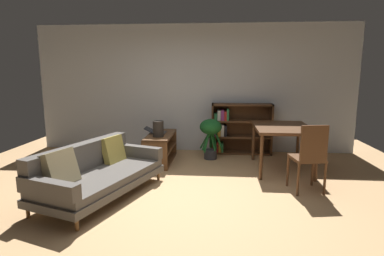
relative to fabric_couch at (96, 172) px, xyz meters
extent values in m
plane|color=tan|center=(1.14, 0.05, -0.35)|extent=(8.16, 8.16, 0.00)
cube|color=silver|center=(1.14, 2.75, 1.00)|extent=(6.80, 0.10, 2.70)
cylinder|color=brown|center=(0.74, 0.69, -0.28)|extent=(0.04, 0.04, 0.14)
cylinder|color=brown|center=(0.16, -0.98, -0.28)|extent=(0.04, 0.04, 0.14)
cylinder|color=brown|center=(0.02, 0.94, -0.28)|extent=(0.04, 0.04, 0.14)
cylinder|color=brown|center=(-0.55, -0.74, -0.28)|extent=(0.04, 0.04, 0.14)
cube|color=#56514C|center=(0.09, -0.02, -0.15)|extent=(1.45, 2.11, 0.10)
cube|color=#56514C|center=(0.09, -0.02, -0.05)|extent=(1.39, 2.03, 0.10)
cube|color=#56514C|center=(-0.23, 0.09, 0.18)|extent=(0.77, 1.81, 0.38)
cube|color=#56514C|center=(0.38, 0.82, 0.09)|extent=(0.84, 0.40, 0.18)
cube|color=#56514C|center=(-0.20, -0.87, 0.09)|extent=(0.84, 0.40, 0.18)
cube|color=tan|center=(-0.25, -0.46, 0.19)|extent=(0.38, 0.49, 0.46)
cube|color=tan|center=(0.07, 0.55, 0.18)|extent=(0.31, 0.45, 0.42)
cube|color=brown|center=(0.58, 2.33, -0.08)|extent=(0.46, 0.04, 0.53)
cube|color=brown|center=(0.58, 1.18, -0.08)|extent=(0.46, 0.04, 0.53)
cube|color=brown|center=(0.58, 1.75, -0.09)|extent=(0.46, 1.15, 0.04)
cube|color=brown|center=(0.58, 1.75, 0.17)|extent=(0.46, 1.19, 0.04)
cube|color=brown|center=(0.58, 1.75, -0.33)|extent=(0.46, 1.15, 0.04)
cube|color=#333338|center=(0.55, 1.88, 0.20)|extent=(0.23, 0.31, 0.02)
cube|color=black|center=(0.35, 1.87, 0.25)|extent=(0.20, 0.29, 0.10)
cylinder|color=#2D2823|center=(0.59, 1.53, 0.34)|extent=(0.20, 0.20, 0.29)
cylinder|color=slate|center=(0.59, 1.53, 0.39)|extent=(0.11, 0.11, 0.01)
cylinder|color=#333338|center=(1.53, 2.02, -0.25)|extent=(0.25, 0.25, 0.18)
cylinder|color=#195623|center=(1.65, 2.04, 0.13)|extent=(0.27, 0.08, 0.61)
cylinder|color=#195623|center=(1.59, 2.07, 0.11)|extent=(0.15, 0.15, 0.56)
cylinder|color=#195623|center=(1.53, 2.14, 0.07)|extent=(0.06, 0.28, 0.48)
cylinder|color=#195623|center=(1.43, 2.09, 0.04)|extent=(0.24, 0.16, 0.43)
cylinder|color=#195623|center=(1.46, 2.00, 0.04)|extent=(0.20, 0.10, 0.43)
cylinder|color=#195623|center=(1.48, 1.91, 0.08)|extent=(0.14, 0.26, 0.51)
cylinder|color=#195623|center=(1.58, 1.98, 0.01)|extent=(0.13, 0.11, 0.36)
ellipsoid|color=#195623|center=(1.53, 2.02, 0.30)|extent=(0.43, 0.43, 0.30)
cylinder|color=#56351E|center=(2.37, 2.03, 0.02)|extent=(0.06, 0.06, 0.73)
cylinder|color=#56351E|center=(2.37, 0.86, 0.02)|extent=(0.06, 0.06, 0.73)
cylinder|color=#56351E|center=(3.22, 2.03, 0.02)|extent=(0.06, 0.06, 0.73)
cylinder|color=#56351E|center=(3.22, 0.86, 0.02)|extent=(0.06, 0.06, 0.73)
cube|color=#56351E|center=(2.79, 1.44, 0.41)|extent=(0.95, 1.27, 0.05)
cylinder|color=#56351E|center=(2.74, 0.60, -0.11)|extent=(0.04, 0.04, 0.46)
cylinder|color=#56351E|center=(3.11, 0.66, -0.11)|extent=(0.04, 0.04, 0.46)
cylinder|color=#56351E|center=(2.80, 0.22, -0.11)|extent=(0.04, 0.04, 0.46)
cylinder|color=#56351E|center=(3.18, 0.28, -0.11)|extent=(0.04, 0.04, 0.46)
cube|color=#56351E|center=(2.96, 0.44, 0.14)|extent=(0.48, 0.48, 0.04)
cube|color=#56351E|center=(2.99, 0.25, 0.41)|extent=(0.38, 0.10, 0.49)
cube|color=#56351E|center=(1.56, 2.52, 0.18)|extent=(0.04, 0.33, 1.06)
cube|color=#56351E|center=(2.78, 2.52, 0.18)|extent=(0.04, 0.33, 1.06)
cube|color=#56351E|center=(2.17, 2.52, 0.69)|extent=(1.26, 0.33, 0.04)
cube|color=#56351E|center=(2.17, 2.52, -0.33)|extent=(1.26, 0.33, 0.04)
cube|color=#56351E|center=(2.17, 2.67, 0.18)|extent=(1.22, 0.04, 1.06)
cube|color=#56351E|center=(2.17, 2.52, 0.01)|extent=(1.22, 0.32, 0.04)
cube|color=#56351E|center=(2.17, 2.52, 0.35)|extent=(1.22, 0.32, 0.04)
cube|color=#2D5199|center=(1.62, 2.49, -0.22)|extent=(0.04, 0.24, 0.19)
cube|color=red|center=(1.67, 2.48, -0.20)|extent=(0.04, 0.20, 0.22)
cube|color=gold|center=(1.72, 2.48, -0.23)|extent=(0.05, 0.20, 0.17)
cube|color=#337F47|center=(1.77, 2.49, -0.21)|extent=(0.04, 0.22, 0.20)
cube|color=#993884|center=(1.63, 2.50, 0.13)|extent=(0.06, 0.27, 0.20)
cube|color=gold|center=(1.70, 2.50, 0.14)|extent=(0.06, 0.26, 0.22)
cube|color=silver|center=(1.77, 2.50, 0.15)|extent=(0.06, 0.25, 0.24)
cube|color=black|center=(1.84, 2.49, 0.14)|extent=(0.05, 0.22, 0.23)
cube|color=#337F47|center=(1.63, 2.50, 0.44)|extent=(0.06, 0.27, 0.14)
cube|color=silver|center=(1.69, 2.50, 0.47)|extent=(0.06, 0.25, 0.21)
cube|color=#993884|center=(1.76, 2.50, 0.48)|extent=(0.06, 0.26, 0.21)
cube|color=red|center=(1.83, 2.50, 0.46)|extent=(0.05, 0.26, 0.19)
cube|color=#337F47|center=(1.87, 2.49, 0.49)|extent=(0.04, 0.24, 0.23)
camera|label=1|loc=(1.69, -4.03, 1.36)|focal=29.34mm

